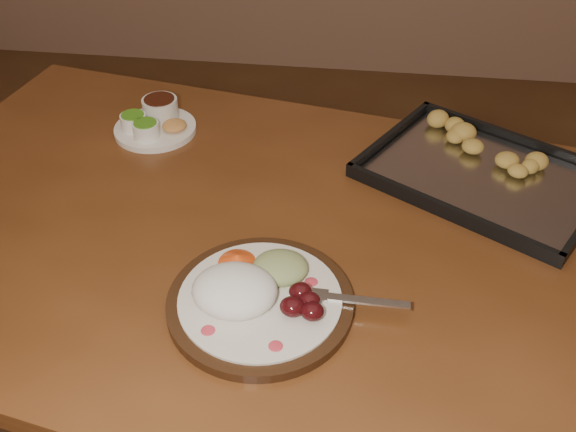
# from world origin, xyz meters

# --- Properties ---
(ground) EXTENTS (4.00, 4.00, 0.00)m
(ground) POSITION_xyz_m (0.00, 0.00, 0.00)
(ground) COLOR brown
(ground) RESTS_ON ground
(dining_table) EXTENTS (1.64, 1.16, 0.75)m
(dining_table) POSITION_xyz_m (-0.08, -0.16, 0.65)
(dining_table) COLOR brown
(dining_table) RESTS_ON ground
(dinner_plate) EXTENTS (0.37, 0.28, 0.07)m
(dinner_plate) POSITION_xyz_m (-0.09, -0.33, 0.77)
(dinner_plate) COLOR black
(dinner_plate) RESTS_ON dining_table
(condiment_saucer) EXTENTS (0.17, 0.17, 0.06)m
(condiment_saucer) POSITION_xyz_m (-0.39, 0.14, 0.77)
(condiment_saucer) COLOR white
(condiment_saucer) RESTS_ON dining_table
(baking_tray) EXTENTS (0.52, 0.49, 0.04)m
(baking_tray) POSITION_xyz_m (0.29, 0.05, 0.76)
(baking_tray) COLOR black
(baking_tray) RESTS_ON dining_table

